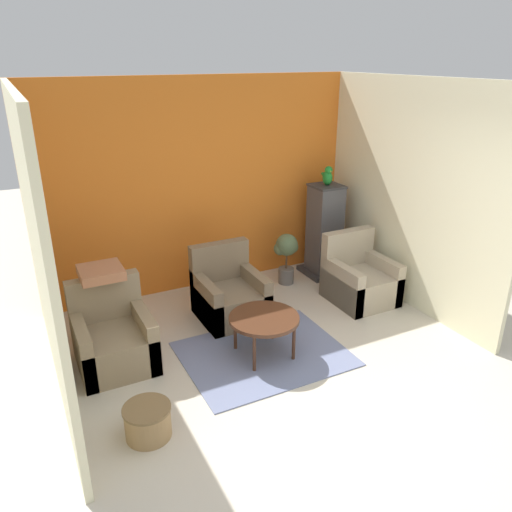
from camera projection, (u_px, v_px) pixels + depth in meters
ground_plane at (334, 414)px, 4.43m from camera, size 20.00×20.00×0.00m
wall_back_accent at (202, 186)px, 6.49m from camera, size 4.27×0.06×2.75m
wall_left at (39, 253)px, 4.31m from camera, size 0.06×3.08×2.75m
wall_right at (410, 195)px, 6.07m from camera, size 0.06×3.08×2.75m
area_rug at (264, 354)px, 5.31m from camera, size 1.68×1.32×0.01m
coffee_table at (264, 320)px, 5.16m from camera, size 0.74×0.74×0.45m
armchair_left at (114, 340)px, 5.07m from camera, size 0.74×0.78×0.87m
armchair_right at (359, 280)px, 6.41m from camera, size 0.74×0.78×0.87m
armchair_middle at (229, 296)px, 5.99m from camera, size 0.74×0.78×0.87m
birdcage at (324, 232)px, 7.07m from camera, size 0.55×0.55×1.31m
parrot at (327, 176)px, 6.76m from camera, size 0.12×0.22×0.27m
potted_plant at (286, 252)px, 6.81m from camera, size 0.33×0.30×0.72m
wicker_basket at (148, 420)px, 4.13m from camera, size 0.40×0.40×0.29m
throw_pillow at (101, 272)px, 5.06m from camera, size 0.43×0.43×0.10m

